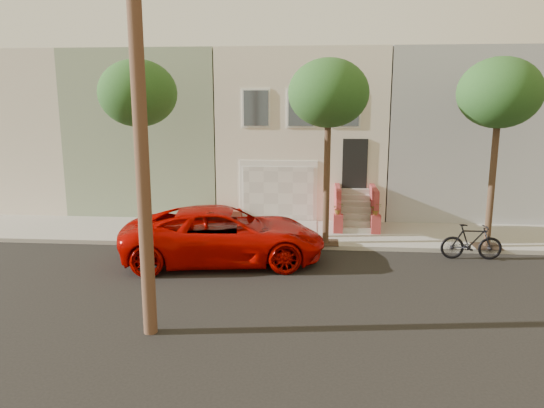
{
  "coord_description": "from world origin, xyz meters",
  "views": [
    {
      "loc": [
        0.56,
        -13.46,
        5.06
      ],
      "look_at": [
        -0.81,
        3.0,
        1.69
      ],
      "focal_mm": 33.62,
      "sensor_mm": 36.0,
      "label": 1
    }
  ],
  "objects": [
    {
      "name": "house_row",
      "position": [
        0.0,
        11.19,
        3.64
      ],
      "size": [
        33.1,
        11.7,
        7.0
      ],
      "color": "silver",
      "rests_on": "sidewalk"
    },
    {
      "name": "tree_mid",
      "position": [
        1.0,
        3.9,
        5.26
      ],
      "size": [
        2.7,
        2.57,
        6.3
      ],
      "color": "#2D2116",
      "rests_on": "sidewalk"
    },
    {
      "name": "sidewalk",
      "position": [
        0.0,
        5.35,
        0.07
      ],
      "size": [
        40.0,
        3.7,
        0.15
      ],
      "primitive_type": "cube",
      "color": "gray",
      "rests_on": "ground"
    },
    {
      "name": "tree_right",
      "position": [
        6.5,
        3.9,
        5.26
      ],
      "size": [
        2.7,
        2.57,
        6.3
      ],
      "color": "#2D2116",
      "rests_on": "sidewalk"
    },
    {
      "name": "motorcycle",
      "position": [
        5.66,
        2.85,
        0.58
      ],
      "size": [
        1.94,
        0.56,
        1.17
      ],
      "primitive_type": "imported",
      "rotation": [
        0.0,
        0.0,
        1.56
      ],
      "color": "black",
      "rests_on": "ground"
    },
    {
      "name": "pickup_truck",
      "position": [
        -2.24,
        1.94,
        0.88
      ],
      "size": [
        6.7,
        3.83,
        1.76
      ],
      "primitive_type": "imported",
      "rotation": [
        0.0,
        0.0,
        1.72
      ],
      "color": "#B30500",
      "rests_on": "ground"
    },
    {
      "name": "tree_left",
      "position": [
        -5.5,
        3.9,
        5.26
      ],
      "size": [
        2.7,
        2.57,
        6.3
      ],
      "color": "#2D2116",
      "rests_on": "sidewalk"
    },
    {
      "name": "ground",
      "position": [
        0.0,
        0.0,
        0.0
      ],
      "size": [
        90.0,
        90.0,
        0.0
      ],
      "primitive_type": "plane",
      "color": "black",
      "rests_on": "ground"
    }
  ]
}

